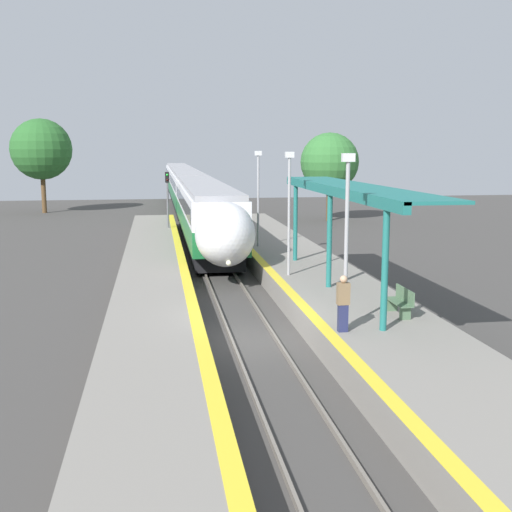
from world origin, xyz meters
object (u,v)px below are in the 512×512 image
object	(u,v)px
person_waiting	(343,303)
lamppost_far	(258,192)
railway_signal	(168,199)
train	(188,189)
platform_bench	(401,301)
lamppost_mid	(289,205)
lamppost_near	(347,229)

from	to	relation	value
person_waiting	lamppost_far	distance (m)	16.89
railway_signal	lamppost_far	xyz separation A→B (m)	(4.70, -9.20, 1.04)
train	platform_bench	xyz separation A→B (m)	(4.68, -42.46, -0.95)
person_waiting	lamppost_far	bearing A→B (deg)	89.43
person_waiting	lamppost_far	xyz separation A→B (m)	(0.17, 16.76, 2.10)
lamppost_mid	lamppost_far	bearing A→B (deg)	90.00
lamppost_mid	lamppost_far	xyz separation A→B (m)	(0.00, 8.19, 0.00)
person_waiting	lamppost_near	bearing A→B (deg)	65.68
train	lamppost_far	bearing A→B (deg)	-84.83
train	lamppost_near	size ratio (longest dim) A/B	13.60
platform_bench	lamppost_far	size ratio (longest dim) A/B	0.29
lamppost_far	lamppost_mid	bearing A→B (deg)	-90.00
person_waiting	lamppost_mid	bearing A→B (deg)	88.88
railway_signal	lamppost_near	size ratio (longest dim) A/B	0.89
person_waiting	platform_bench	bearing A→B (deg)	32.28
railway_signal	lamppost_mid	size ratio (longest dim) A/B	0.89
lamppost_near	lamppost_mid	xyz separation A→B (m)	(0.00, 8.19, 0.00)
platform_bench	lamppost_mid	bearing A→B (deg)	107.40
railway_signal	platform_bench	bearing A→B (deg)	-74.22
train	railway_signal	world-z (taller)	railway_signal
platform_bench	lamppost_mid	xyz separation A→B (m)	(-2.21, 7.06, 2.50)
lamppost_mid	lamppost_near	bearing A→B (deg)	-90.00
train	lamppost_mid	xyz separation A→B (m)	(2.46, -35.40, 1.54)
platform_bench	train	bearing A→B (deg)	96.28
person_waiting	lamppost_mid	xyz separation A→B (m)	(0.17, 8.56, 2.10)
platform_bench	railway_signal	size ratio (longest dim) A/B	0.32
train	lamppost_near	xyz separation A→B (m)	(2.46, -43.59, 1.54)
railway_signal	lamppost_mid	distance (m)	18.05
person_waiting	lamppost_near	xyz separation A→B (m)	(0.17, 0.37, 2.10)
train	person_waiting	size ratio (longest dim) A/B	41.87
lamppost_near	lamppost_far	distance (m)	16.39
railway_signal	lamppost_mid	xyz separation A→B (m)	(4.70, -17.40, 1.04)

